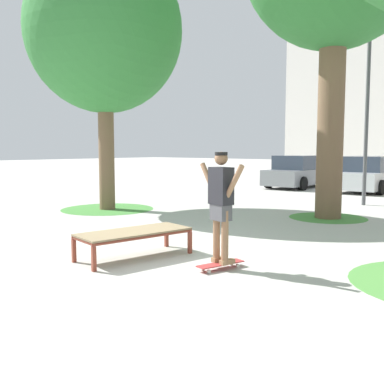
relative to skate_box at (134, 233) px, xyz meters
name	(u,v)px	position (x,y,z in m)	size (l,w,h in m)	color
ground_plane	(135,255)	(-0.15, 0.15, -0.41)	(120.00, 120.00, 0.00)	#B7B5AD
skate_box	(134,233)	(0.00, 0.00, 0.00)	(1.09, 2.01, 0.46)	brown
skateboard	(220,264)	(1.54, 0.36, -0.34)	(0.39, 0.82, 0.09)	#B23333
skater	(221,199)	(1.54, 0.37, 0.66)	(0.99, 0.36, 1.69)	#8E6647
tree_near_left	(104,31)	(-5.12, 3.55, 4.83)	(4.56, 4.56, 7.66)	brown
grass_patch_near_left	(108,209)	(-5.12, 3.55, -0.41)	(2.76, 2.76, 0.01)	#47893D
grass_patch_mid_back	(328,218)	(0.68, 6.25, -0.41)	(2.02, 2.02, 0.01)	#47893D
car_grey	(298,173)	(-4.26, 14.21, 0.28)	(1.97, 4.23, 1.50)	slate
car_silver	(369,175)	(-1.03, 14.33, 0.28)	(2.02, 4.25, 1.50)	#B7BABF
light_post	(368,85)	(0.45, 9.58, 3.41)	(0.36, 0.36, 5.83)	#4C4C51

